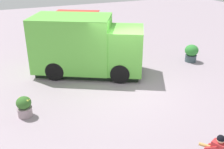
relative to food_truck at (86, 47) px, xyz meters
The scene contains 4 objects.
ground_plane 2.56m from the food_truck, 116.94° to the left, with size 40.00×40.00×0.00m, color #9F8D99.
food_truck is the anchor object (origin of this frame).
planter_flowering_near 4.06m from the food_truck, 40.79° to the left, with size 0.49×0.49×0.70m.
planter_flowering_far 5.30m from the food_truck, behind, with size 0.65×0.65×0.86m.
Camera 1 is at (4.40, 8.53, 4.80)m, focal length 42.60 mm.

